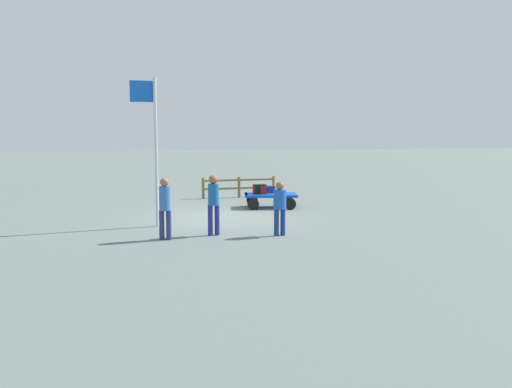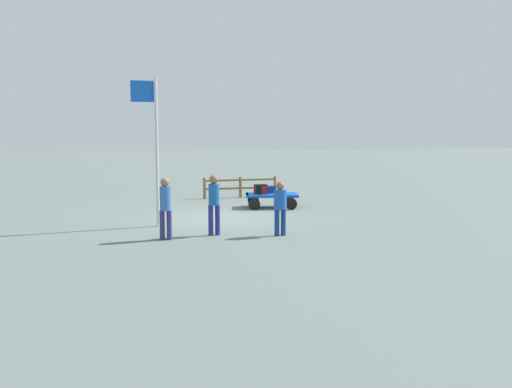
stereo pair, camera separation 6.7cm
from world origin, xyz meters
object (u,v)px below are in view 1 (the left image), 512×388
(worker_supervisor, at_px, (165,204))
(suitcase_tan, at_px, (260,189))
(worker_trailing, at_px, (213,200))
(luggage_cart, at_px, (270,197))
(worker_lead, at_px, (280,204))
(flagpole, at_px, (153,139))
(suitcase_maroon, at_px, (268,189))
(suitcase_grey, at_px, (259,190))

(worker_supervisor, bearing_deg, suitcase_tan, -124.16)
(suitcase_tan, height_order, worker_trailing, worker_trailing)
(worker_supervisor, bearing_deg, luggage_cart, -127.01)
(worker_supervisor, bearing_deg, worker_lead, 179.33)
(suitcase_tan, relative_size, worker_lead, 0.31)
(luggage_cart, xyz_separation_m, worker_lead, (0.97, 5.60, 0.50))
(suitcase_tan, distance_m, flagpole, 5.65)
(suitcase_tan, distance_m, worker_lead, 5.65)
(worker_trailing, xyz_separation_m, worker_supervisor, (1.38, 0.38, -0.03))
(luggage_cart, bearing_deg, suitcase_tan, -3.07)
(worker_lead, bearing_deg, worker_trailing, -12.79)
(suitcase_maroon, relative_size, worker_supervisor, 0.32)
(worker_trailing, bearing_deg, suitcase_tan, -114.81)
(suitcase_grey, height_order, flagpole, flagpole)
(suitcase_grey, relative_size, flagpole, 0.13)
(luggage_cart, height_order, suitcase_tan, suitcase_tan)
(suitcase_tan, height_order, flagpole, flagpole)
(luggage_cart, height_order, worker_supervisor, worker_supervisor)
(luggage_cart, xyz_separation_m, suitcase_grey, (0.41, -0.06, 0.29))
(suitcase_grey, bearing_deg, suitcase_maroon, -145.09)
(worker_supervisor, relative_size, flagpole, 0.37)
(suitcase_maroon, height_order, flagpole, flagpole)
(luggage_cart, xyz_separation_m, worker_supervisor, (4.19, 5.56, 0.56))
(luggage_cart, distance_m, worker_lead, 5.70)
(luggage_cart, height_order, flagpole, flagpole)
(luggage_cart, relative_size, suitcase_tan, 4.41)
(suitcase_tan, relative_size, worker_trailing, 0.28)
(suitcase_maroon, bearing_deg, flagpole, 39.90)
(suitcase_tan, bearing_deg, worker_lead, 84.26)
(suitcase_tan, relative_size, suitcase_grey, 0.82)
(luggage_cart, distance_m, suitcase_tan, 0.51)
(suitcase_maroon, xyz_separation_m, worker_trailing, (2.79, 5.51, 0.34))
(luggage_cart, xyz_separation_m, suitcase_maroon, (0.02, -0.33, 0.26))
(luggage_cart, distance_m, worker_supervisor, 6.99)
(suitcase_grey, distance_m, worker_supervisor, 6.78)
(suitcase_maroon, relative_size, flagpole, 0.12)
(suitcase_grey, height_order, worker_lead, worker_lead)
(worker_lead, bearing_deg, flagpole, -32.58)
(luggage_cart, bearing_deg, worker_supervisor, 52.99)
(flagpole, bearing_deg, suitcase_grey, -139.66)
(luggage_cart, relative_size, worker_lead, 1.38)
(luggage_cart, xyz_separation_m, suitcase_tan, (0.40, -0.02, 0.31))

